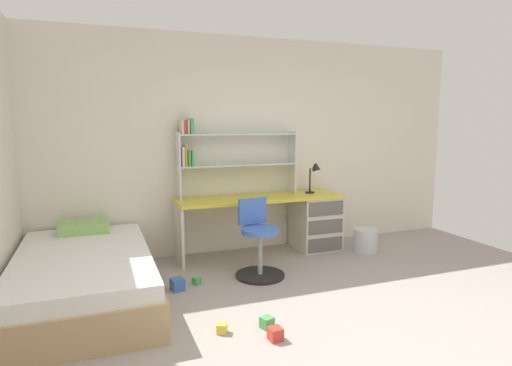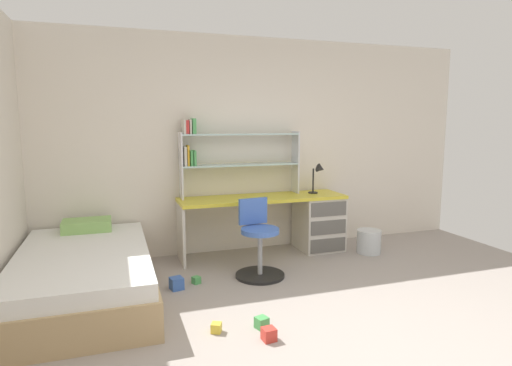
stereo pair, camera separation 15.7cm
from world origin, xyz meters
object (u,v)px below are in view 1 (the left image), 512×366
at_px(desk_lamp, 316,173).
at_px(bed_platform, 84,277).
at_px(toy_block_blue_1, 177,284).
at_px(toy_block_green_3, 197,281).
at_px(bookshelf_hutch, 225,151).
at_px(toy_block_yellow_4, 222,328).
at_px(swivel_chair, 259,246).
at_px(desk, 301,218).
at_px(toy_block_red_2, 275,334).
at_px(toy_block_green_5, 267,323).
at_px(waste_bin, 365,240).

height_order(desk_lamp, bed_platform, desk_lamp).
bearing_deg(toy_block_blue_1, toy_block_green_3, 22.53).
height_order(toy_block_blue_1, toy_block_green_3, toy_block_blue_1).
distance_m(bookshelf_hutch, toy_block_yellow_4, 2.36).
xyz_separation_m(swivel_chair, bed_platform, (-1.72, -0.05, -0.10)).
xyz_separation_m(desk, desk_lamp, (0.20, -0.00, 0.57)).
bearing_deg(toy_block_red_2, bed_platform, 136.95).
bearing_deg(bed_platform, toy_block_red_2, -43.05).
bearing_deg(swivel_chair, toy_block_green_5, -107.74).
bearing_deg(swivel_chair, desk_lamp, 33.70).
height_order(desk_lamp, waste_bin, desk_lamp).
bearing_deg(toy_block_green_5, desk, 56.57).
height_order(waste_bin, toy_block_green_3, waste_bin).
distance_m(desk_lamp, bed_platform, 2.95).
xyz_separation_m(desk, waste_bin, (0.72, -0.38, -0.26)).
bearing_deg(bookshelf_hutch, toy_block_blue_1, -128.99).
distance_m(desk, waste_bin, 0.86).
relative_size(waste_bin, toy_block_red_2, 3.07).
height_order(desk, swivel_chair, swivel_chair).
height_order(desk, bed_platform, desk).
xyz_separation_m(toy_block_green_3, toy_block_yellow_4, (-0.04, -1.05, 0.00)).
bearing_deg(desk, toy_block_green_5, -123.43).
relative_size(toy_block_blue_1, toy_block_green_5, 1.30).
distance_m(toy_block_blue_1, toy_block_yellow_4, 0.98).
bearing_deg(toy_block_yellow_4, desk_lamp, 45.10).
distance_m(bed_platform, toy_block_green_5, 1.73).
distance_m(bookshelf_hutch, toy_block_blue_1, 1.73).
height_order(desk_lamp, toy_block_yellow_4, desk_lamp).
xyz_separation_m(toy_block_red_2, toy_block_green_3, (-0.30, 1.30, -0.01)).
height_order(waste_bin, toy_block_red_2, waste_bin).
bearing_deg(desk, swivel_chair, -140.33).
bearing_deg(toy_block_red_2, toy_block_blue_1, 112.96).
height_order(desk, bookshelf_hutch, bookshelf_hutch).
bearing_deg(waste_bin, swivel_chair, -168.45).
bearing_deg(waste_bin, bed_platform, -173.52).
bearing_deg(toy_block_red_2, swivel_chair, 74.30).
bearing_deg(desk_lamp, bed_platform, -164.85).
bearing_deg(desk, toy_block_red_2, -121.01).
xyz_separation_m(bed_platform, toy_block_green_3, (1.04, 0.04, -0.19)).
bearing_deg(waste_bin, toy_block_yellow_4, -148.65).
bearing_deg(toy_block_yellow_4, waste_bin, 31.35).
bearing_deg(waste_bin, desk_lamp, 144.28).
bearing_deg(swivel_chair, desk, 39.67).
xyz_separation_m(desk_lamp, swivel_chair, (-1.04, -0.69, -0.65)).
height_order(desk, toy_block_blue_1, desk).
xyz_separation_m(bookshelf_hutch, toy_block_blue_1, (-0.77, -0.96, -1.21)).
relative_size(bed_platform, toy_block_blue_1, 17.67).
relative_size(bookshelf_hutch, toy_block_red_2, 15.29).
bearing_deg(toy_block_blue_1, toy_block_green_5, -62.61).
distance_m(desk, bed_platform, 2.67).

